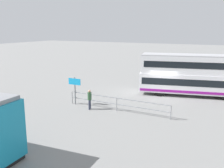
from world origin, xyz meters
name	(u,v)px	position (x,y,z in m)	size (l,w,h in m)	color
ground_plane	(163,97)	(0.00, 0.00, 0.00)	(160.00, 160.00, 0.00)	gray
double_decker_bus	(194,75)	(-2.49, -1.88, 2.02)	(10.61, 4.72, 3.96)	white
pedestrian_near_railing	(90,98)	(4.18, 6.44, 0.92)	(0.39, 0.39, 1.61)	#33384C
pedestrian_railing	(117,102)	(2.06, 5.82, 0.75)	(8.79, 0.33, 1.08)	gray
info_sign	(75,86)	(6.04, 5.80, 1.65)	(1.19, 0.12, 2.36)	slate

